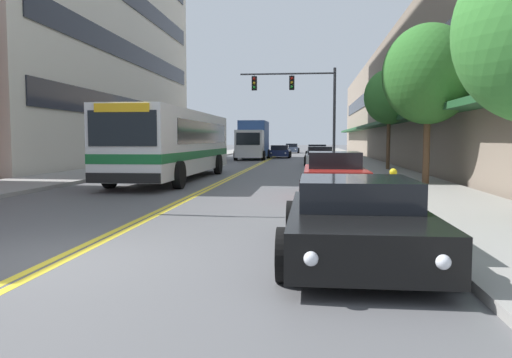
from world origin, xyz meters
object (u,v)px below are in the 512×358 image
box_truck (253,140)px  traffic_signal_mast (302,96)px  car_beige_parked_left_mid (187,157)px  car_red_parked_right_end (334,176)px  car_navy_moving_lead (280,152)px  car_black_parked_right_foreground (357,220)px  car_silver_parked_right_far (317,152)px  street_tree_right_mid (428,74)px  car_slate_blue_moving_second (292,149)px  city_bus (176,141)px  car_charcoal_parked_left_near (210,154)px  fire_hydrant (393,183)px  car_white_parked_right_mid (320,157)px  street_tree_right_far (389,97)px

box_truck → traffic_signal_mast: size_ratio=1.04×
car_beige_parked_left_mid → car_red_parked_right_end: (8.78, -16.80, 0.03)m
car_red_parked_right_end → car_navy_moving_lead: (-3.67, 33.34, -0.07)m
car_black_parked_right_foreground → car_silver_parked_right_far: size_ratio=0.95×
street_tree_right_mid → car_beige_parked_left_mid: bearing=133.2°
car_beige_parked_left_mid → car_slate_blue_moving_second: size_ratio=1.02×
car_beige_parked_left_mid → car_silver_parked_right_far: bearing=58.7°
city_bus → car_navy_moving_lead: city_bus is taller
car_red_parked_right_end → car_charcoal_parked_left_near: bearing=109.8°
car_charcoal_parked_left_near → fire_hydrant: 27.36m
car_silver_parked_right_far → car_slate_blue_moving_second: car_silver_parked_right_far is taller
car_white_parked_right_mid → traffic_signal_mast: (-1.25, -1.30, 4.01)m
car_charcoal_parked_left_near → box_truck: (2.92, 4.74, 1.09)m
car_beige_parked_left_mid → car_silver_parked_right_far: car_beige_parked_left_mid is taller
car_slate_blue_moving_second → car_charcoal_parked_left_near: bearing=-102.0°
car_red_parked_right_end → car_beige_parked_left_mid: bearing=117.6°
car_white_parked_right_mid → street_tree_right_mid: street_tree_right_mid is taller
traffic_signal_mast → street_tree_right_mid: 15.15m
car_black_parked_right_foreground → car_red_parked_right_end: size_ratio=1.02×
car_slate_blue_moving_second → car_black_parked_right_foreground: bearing=-87.0°
car_slate_blue_moving_second → fire_hydrant: 51.96m
car_red_parked_right_end → street_tree_right_mid: size_ratio=0.75×
city_bus → box_truck: (0.85, 22.69, 0.04)m
car_red_parked_right_end → traffic_signal_mast: size_ratio=0.68×
car_black_parked_right_foreground → car_white_parked_right_mid: car_white_parked_right_mid is taller
car_white_parked_right_mid → car_navy_moving_lead: (-3.60, 13.99, -0.02)m
car_red_parked_right_end → car_navy_moving_lead: bearing=96.3°
street_tree_right_far → traffic_signal_mast: bearing=132.3°
car_silver_parked_right_far → fire_hydrant: size_ratio=5.75×
car_black_parked_right_foreground → car_beige_parked_left_mid: bearing=109.5°
city_bus → car_charcoal_parked_left_near: bearing=96.6°
car_navy_moving_lead → car_charcoal_parked_left_near: bearing=-119.3°
car_beige_parked_left_mid → street_tree_right_far: (12.31, -4.07, 3.46)m
car_black_parked_right_foreground → car_red_parked_right_end: car_red_parked_right_end is taller
street_tree_right_mid → city_bus: bearing=165.4°
car_charcoal_parked_left_near → street_tree_right_far: 17.21m
car_beige_parked_left_mid → street_tree_right_mid: (12.31, -13.10, 3.51)m
car_black_parked_right_foreground → car_charcoal_parked_left_near: bearing=105.1°
car_beige_parked_left_mid → car_white_parked_right_mid: car_beige_parked_left_mid is taller
car_white_parked_right_mid → box_truck: bearing=120.6°
traffic_signal_mast → car_beige_parked_left_mid: bearing=-170.5°
car_black_parked_right_foreground → street_tree_right_mid: size_ratio=0.77×
car_red_parked_right_end → street_tree_right_mid: (3.53, 3.69, 3.48)m
street_tree_right_far → car_charcoal_parked_left_near: bearing=136.6°
city_bus → car_silver_parked_right_far: city_bus is taller
car_beige_parked_left_mid → street_tree_right_far: street_tree_right_far is taller
car_beige_parked_left_mid → traffic_signal_mast: bearing=9.5°
car_charcoal_parked_left_near → car_navy_moving_lead: car_charcoal_parked_left_near is taller
city_bus → street_tree_right_far: 12.25m
car_charcoal_parked_left_near → car_slate_blue_moving_second: (5.60, 26.40, -0.04)m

